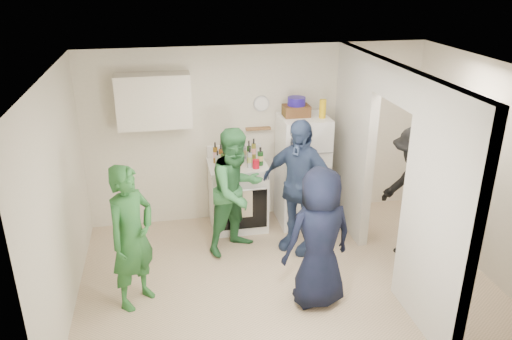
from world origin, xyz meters
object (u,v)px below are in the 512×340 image
at_px(yellow_cup_stack_top, 323,109).
at_px(person_navy, 319,238).
at_px(stove, 238,195).
at_px(fridge, 302,171).
at_px(person_green_center, 237,191).
at_px(person_nook, 414,195).
at_px(person_denim, 298,186).
at_px(person_green_left, 132,237).
at_px(wicker_basket, 296,111).
at_px(blue_bowl, 297,101).

distance_m(yellow_cup_stack_top, person_navy, 2.05).
xyz_separation_m(stove, yellow_cup_stack_top, (1.14, -0.13, 1.23)).
height_order(fridge, person_green_center, person_green_center).
relative_size(stove, person_navy, 0.60).
xyz_separation_m(fridge, person_nook, (1.08, -1.19, 0.08)).
height_order(stove, yellow_cup_stack_top, yellow_cup_stack_top).
bearing_deg(person_navy, person_denim, -105.14).
height_order(yellow_cup_stack_top, person_green_center, yellow_cup_stack_top).
distance_m(yellow_cup_stack_top, person_green_left, 3.00).
xyz_separation_m(person_green_center, person_nook, (2.10, -0.61, 0.04)).
height_order(person_denim, person_nook, person_denim).
relative_size(wicker_basket, blue_bowl, 1.46).
distance_m(blue_bowl, yellow_cup_stack_top, 0.36).
xyz_separation_m(fridge, blue_bowl, (-0.10, 0.05, 1.00)).
xyz_separation_m(wicker_basket, blue_bowl, (0.00, 0.00, 0.13)).
bearing_deg(wicker_basket, person_denim, -101.37).
height_order(person_navy, person_nook, person_nook).
xyz_separation_m(person_green_left, person_nook, (3.37, 0.29, 0.06)).
xyz_separation_m(blue_bowl, person_green_left, (-2.19, -1.53, -0.97)).
xyz_separation_m(wicker_basket, person_green_center, (-0.92, -0.63, -0.83)).
relative_size(wicker_basket, person_navy, 0.22).
bearing_deg(person_green_center, person_navy, -93.08).
relative_size(blue_bowl, person_green_center, 0.14).
bearing_deg(person_nook, yellow_cup_stack_top, -150.71).
height_order(person_green_left, person_denim, person_denim).
relative_size(yellow_cup_stack_top, person_green_left, 0.15).
bearing_deg(fridge, person_green_left, -147.05).
distance_m(blue_bowl, person_nook, 1.94).
relative_size(wicker_basket, person_denim, 0.20).
xyz_separation_m(stove, person_nook, (2.00, -1.22, 0.39)).
bearing_deg(person_navy, person_green_center, -72.66).
bearing_deg(person_denim, yellow_cup_stack_top, 96.96).
height_order(stove, person_navy, person_navy).
relative_size(wicker_basket, person_green_center, 0.21).
relative_size(person_green_center, person_denim, 0.94).
bearing_deg(fridge, person_nook, -47.73).
height_order(stove, blue_bowl, blue_bowl).
relative_size(wicker_basket, person_green_left, 0.22).
bearing_deg(person_green_left, blue_bowl, -11.84).
relative_size(stove, wicker_basket, 2.72).
bearing_deg(wicker_basket, stove, -178.60).
xyz_separation_m(blue_bowl, person_denim, (-0.15, -0.75, -0.90)).
relative_size(person_denim, person_navy, 1.11).
distance_m(wicker_basket, person_nook, 1.88).
height_order(fridge, person_green_left, person_green_left).
distance_m(wicker_basket, yellow_cup_stack_top, 0.36).
xyz_separation_m(wicker_basket, person_nook, (1.18, -1.24, -0.79)).
relative_size(wicker_basket, person_nook, 0.20).
relative_size(fridge, person_nook, 0.91).
distance_m(fridge, person_nook, 1.61).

